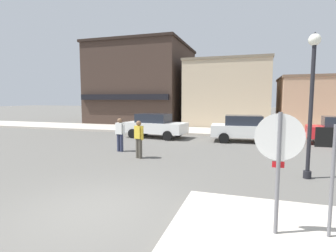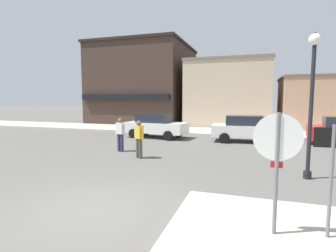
% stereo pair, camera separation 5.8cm
% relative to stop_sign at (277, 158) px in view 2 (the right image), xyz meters
% --- Properties ---
extents(ground_plane, '(160.00, 160.00, 0.00)m').
position_rel_stop_sign_xyz_m(ground_plane, '(-3.78, 0.12, -1.52)').
color(ground_plane, '#5B5954').
extents(kerb_far, '(80.00, 4.00, 0.15)m').
position_rel_stop_sign_xyz_m(kerb_far, '(-3.78, 14.93, -1.44)').
color(kerb_far, beige).
rests_on(kerb_far, ground).
extents(stop_sign, '(0.82, 0.08, 2.30)m').
position_rel_stop_sign_xyz_m(stop_sign, '(0.00, 0.00, 0.00)').
color(stop_sign, slate).
rests_on(stop_sign, ground).
extents(one_way_sign, '(0.60, 0.07, 2.10)m').
position_rel_stop_sign_xyz_m(one_way_sign, '(0.87, 0.15, -0.19)').
color(one_way_sign, slate).
rests_on(one_way_sign, ground).
extents(lamp_post, '(0.36, 0.36, 4.54)m').
position_rel_stop_sign_xyz_m(lamp_post, '(1.30, 4.30, 1.44)').
color(lamp_post, black).
rests_on(lamp_post, ground).
extents(parked_car_nearest, '(4.17, 2.22, 1.56)m').
position_rel_stop_sign_xyz_m(parked_car_nearest, '(-6.42, 11.19, -0.71)').
color(parked_car_nearest, white).
rests_on(parked_car_nearest, ground).
extents(parked_car_second, '(4.10, 2.08, 1.56)m').
position_rel_stop_sign_xyz_m(parked_car_second, '(-0.74, 11.18, -0.71)').
color(parked_car_second, white).
rests_on(parked_car_second, ground).
extents(pedestrian_crossing_near, '(0.53, 0.36, 1.61)m').
position_rel_stop_sign_xyz_m(pedestrian_crossing_near, '(-4.98, 5.32, -0.65)').
color(pedestrian_crossing_near, '#4C473D').
rests_on(pedestrian_crossing_near, ground).
extents(pedestrian_crossing_far, '(0.56, 0.28, 1.61)m').
position_rel_stop_sign_xyz_m(pedestrian_crossing_far, '(-6.42, 6.36, -0.65)').
color(pedestrian_crossing_far, '#2D334C').
rests_on(pedestrian_crossing_far, ground).
extents(building_corner_shop, '(9.43, 10.08, 8.12)m').
position_rel_stop_sign_xyz_m(building_corner_shop, '(-11.57, 21.71, 2.55)').
color(building_corner_shop, '#3D2D26').
rests_on(building_corner_shop, ground).
extents(building_storefront_left_near, '(7.35, 8.15, 5.97)m').
position_rel_stop_sign_xyz_m(building_storefront_left_near, '(-2.55, 21.02, 1.47)').
color(building_storefront_left_near, tan).
rests_on(building_storefront_left_near, ground).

